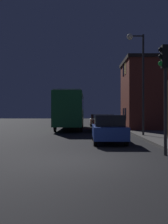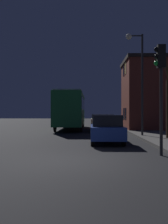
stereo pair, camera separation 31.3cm
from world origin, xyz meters
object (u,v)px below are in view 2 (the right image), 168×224
(streetlamp, at_px, (138,67))
(traffic_light, at_px, (160,76))
(car_mid_lane, at_px, (103,122))
(car_far_lane, at_px, (98,120))
(car_near_lane, at_px, (106,129))
(bus, at_px, (71,108))

(streetlamp, height_order, traffic_light, streetlamp)
(car_mid_lane, xyz_separation_m, car_far_lane, (-0.18, 8.77, -0.03))
(streetlamp, xyz_separation_m, car_near_lane, (-2.31, -3.17, -3.95))
(bus, bearing_deg, car_far_lane, 64.45)
(bus, relative_size, car_mid_lane, 2.50)
(bus, relative_size, car_far_lane, 2.25)
(streetlamp, xyz_separation_m, bus, (-5.12, 8.12, -2.59))
(streetlamp, xyz_separation_m, traffic_light, (-0.46, -7.09, -1.63))
(bus, bearing_deg, car_mid_lane, -40.98)
(bus, bearing_deg, streetlamp, -57.74)
(traffic_light, relative_size, car_near_lane, 1.12)
(car_near_lane, bearing_deg, traffic_light, -64.78)
(car_near_lane, bearing_deg, bus, 104.02)
(car_far_lane, bearing_deg, streetlamp, -81.14)
(car_mid_lane, bearing_deg, bus, 139.02)
(traffic_light, xyz_separation_m, car_mid_lane, (-1.57, 12.52, -2.31))
(bus, bearing_deg, car_near_lane, -75.98)
(streetlamp, height_order, car_near_lane, streetlamp)
(car_mid_lane, bearing_deg, car_near_lane, -91.80)
(car_mid_lane, height_order, car_far_lane, car_mid_lane)
(car_mid_lane, bearing_deg, traffic_light, -82.84)
(traffic_light, xyz_separation_m, car_near_lane, (-1.84, 3.91, -2.31))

